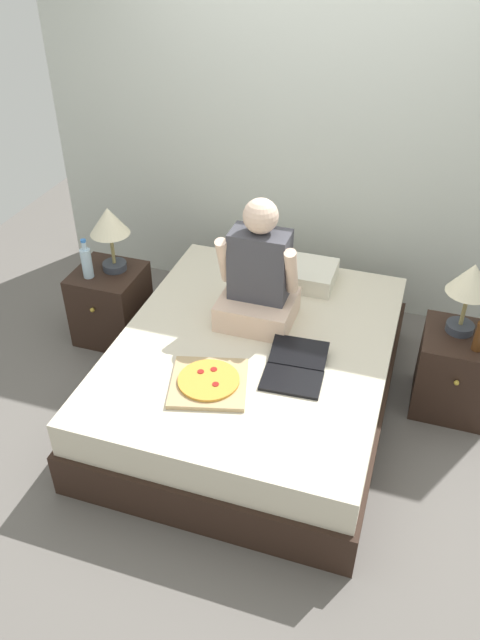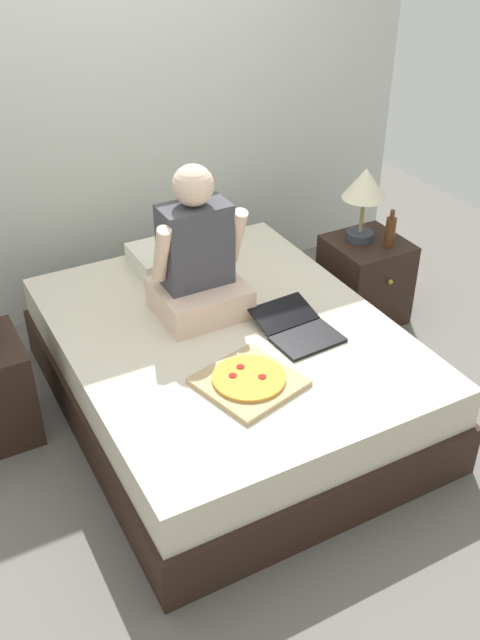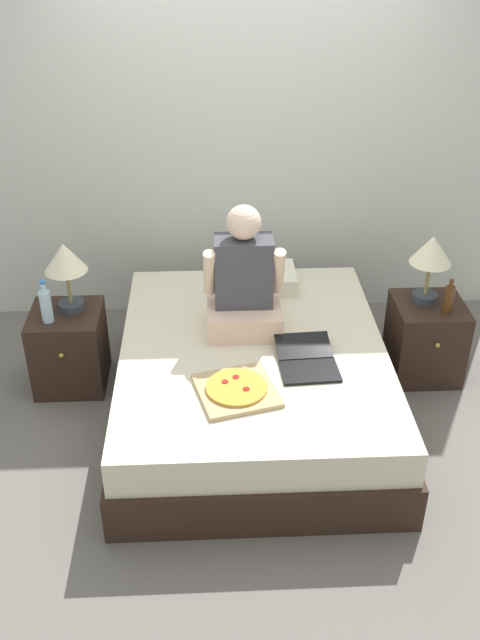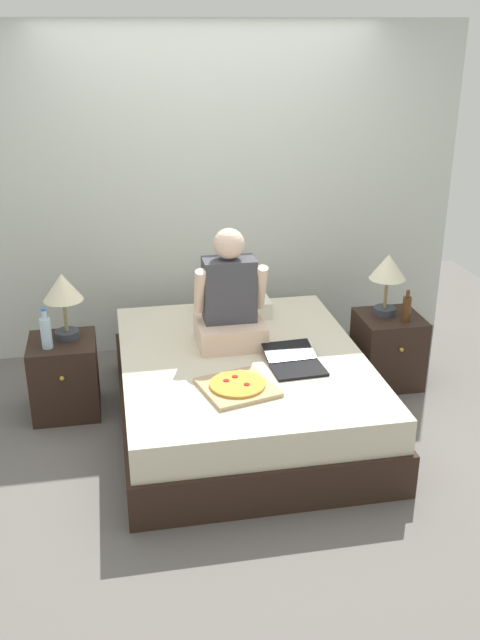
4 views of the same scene
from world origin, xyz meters
The scene contains 10 objects.
ground_plane centered at (0.00, 0.00, 0.00)m, with size 5.94×5.94×0.00m, color #66605B.
wall_back centered at (0.00, 1.36, 1.25)m, with size 3.94×0.12×2.50m, color silver.
bed centered at (0.00, 0.00, 0.24)m, with size 1.59×2.00×0.49m.
nightstand_right centered at (1.15, 0.37, 0.26)m, with size 0.44×0.47×0.52m.
lamp_on_right_nightstand centered at (1.12, 0.42, 0.85)m, with size 0.26×0.26×0.45m.
beer_bottle centered at (1.22, 0.27, 0.62)m, with size 0.06×0.06×0.23m.
pillow centered at (0.07, 0.72, 0.55)m, with size 0.52×0.34×0.12m, color silver.
person_seated centered at (-0.04, 0.22, 0.78)m, with size 0.47×0.40×0.78m.
laptop centered at (0.29, -0.21, 0.51)m, with size 0.34×0.43×0.07m.
pizza_box centered at (-0.12, -0.44, 0.51)m, with size 0.49×0.49×0.04m.
Camera 2 is at (-1.34, -2.61, 2.47)m, focal length 40.00 mm.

